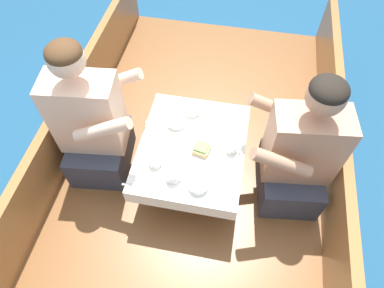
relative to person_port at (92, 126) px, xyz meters
name	(u,v)px	position (x,y,z in m)	size (l,w,h in m)	color
ground_plane	(192,197)	(0.62, 0.02, -0.76)	(60.00, 60.00, 0.00)	navy
boat_deck	(192,186)	(0.62, 0.02, -0.59)	(1.84, 3.36, 0.36)	brown
gunwale_port	(62,136)	(-0.27, 0.02, -0.20)	(0.06, 3.36, 0.41)	#936033
gunwale_starboard	(336,180)	(1.51, 0.02, -0.20)	(0.06, 3.36, 0.41)	#936033
cockpit_table	(192,149)	(0.62, 0.00, -0.09)	(0.63, 0.76, 0.35)	#B2B2B7
person_port	(92,126)	(0.00, 0.00, 0.00)	(0.56, 0.49, 1.02)	#333847
person_starboard	(298,156)	(1.23, 0.03, -0.02)	(0.56, 0.49, 0.99)	#333847
plate_sandwich	(201,151)	(0.68, -0.03, -0.05)	(0.20, 0.20, 0.01)	silver
plate_bread	(221,121)	(0.76, 0.22, -0.05)	(0.20, 0.20, 0.01)	silver
sandwich	(202,149)	(0.68, -0.03, -0.02)	(0.11, 0.11, 0.05)	tan
bowl_port_near	(198,185)	(0.70, -0.26, -0.03)	(0.11, 0.11, 0.04)	silver
bowl_starboard_near	(176,122)	(0.49, 0.15, -0.03)	(0.11, 0.11, 0.04)	silver
bowl_center_far	(191,108)	(0.56, 0.28, -0.03)	(0.13, 0.13, 0.04)	silver
coffee_cup_port	(155,161)	(0.43, -0.16, -0.02)	(0.10, 0.07, 0.05)	silver
coffee_cup_starboard	(232,148)	(0.85, 0.01, -0.02)	(0.09, 0.06, 0.05)	silver
coffee_cup_center	(173,176)	(0.56, -0.24, -0.02)	(0.10, 0.08, 0.06)	silver
utensil_knife_starboard	(137,185)	(0.37, -0.31, -0.05)	(0.17, 0.04, 0.00)	silver
utensil_spoon_starboard	(229,181)	(0.87, -0.19, -0.05)	(0.17, 0.06, 0.01)	silver
utensil_spoon_center	(151,127)	(0.33, 0.10, -0.05)	(0.12, 0.14, 0.01)	silver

